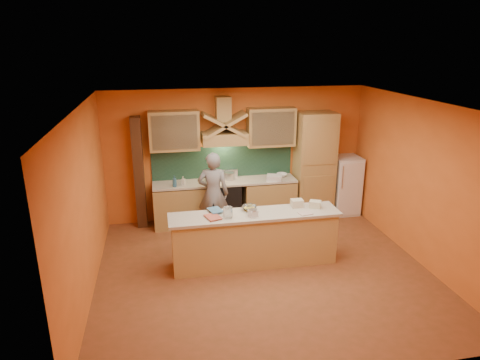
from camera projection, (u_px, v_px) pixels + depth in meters
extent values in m
cube|color=brown|center=(264.00, 271.00, 7.23)|extent=(5.50, 5.00, 0.01)
cube|color=white|center=(267.00, 105.00, 6.36)|extent=(5.50, 5.00, 0.01)
cube|color=orange|center=(237.00, 154.00, 9.13)|extent=(5.50, 0.02, 2.80)
cube|color=orange|center=(325.00, 274.00, 4.46)|extent=(5.50, 0.02, 2.80)
cube|color=orange|center=(84.00, 206.00, 6.29)|extent=(0.02, 5.00, 2.80)
cube|color=orange|center=(422.00, 183.00, 7.30)|extent=(0.02, 5.00, 2.80)
cube|color=tan|center=(181.00, 206.00, 8.92)|extent=(1.10, 0.60, 0.86)
cube|color=tan|center=(269.00, 200.00, 9.27)|extent=(1.10, 0.60, 0.86)
cube|color=#BFB5A2|center=(225.00, 182.00, 8.95)|extent=(3.00, 0.62, 0.04)
cube|color=black|center=(225.00, 202.00, 9.09)|extent=(0.60, 0.58, 0.90)
cube|color=#1A392B|center=(223.00, 162.00, 9.10)|extent=(3.00, 0.03, 0.70)
cube|color=tan|center=(224.00, 138.00, 8.71)|extent=(0.92, 0.50, 0.24)
cube|color=tan|center=(223.00, 109.00, 8.62)|extent=(0.30, 0.30, 0.50)
cube|color=tan|center=(174.00, 131.00, 8.54)|extent=(1.00, 0.35, 0.80)
cube|color=tan|center=(271.00, 127.00, 8.90)|extent=(1.00, 0.35, 0.80)
cube|color=tan|center=(314.00, 165.00, 9.23)|extent=(0.80, 0.60, 2.30)
cube|color=white|center=(345.00, 185.00, 9.52)|extent=(0.58, 0.60, 1.30)
cube|color=#472816|center=(139.00, 173.00, 8.69)|extent=(0.20, 0.30, 2.30)
cube|color=tan|center=(254.00, 240.00, 7.36)|extent=(2.80, 0.55, 0.88)
cube|color=#BFB5A2|center=(255.00, 215.00, 7.21)|extent=(2.90, 0.62, 0.05)
imported|color=gray|center=(213.00, 194.00, 8.43)|extent=(0.68, 0.52, 1.68)
cylinder|color=silver|center=(214.00, 178.00, 8.92)|extent=(0.27, 0.27, 0.16)
cylinder|color=#B5B6BD|center=(229.00, 177.00, 9.00)|extent=(0.27, 0.27, 0.16)
imported|color=beige|center=(183.00, 181.00, 8.67)|extent=(0.11, 0.11, 0.18)
imported|color=#2E607F|center=(174.00, 181.00, 8.54)|extent=(0.12, 0.12, 0.23)
imported|color=silver|center=(282.00, 175.00, 9.22)|extent=(0.28, 0.28, 0.07)
cube|color=silver|center=(274.00, 178.00, 8.96)|extent=(0.37, 0.33, 0.11)
imported|color=#B1513F|center=(207.00, 218.00, 6.95)|extent=(0.30, 0.35, 0.03)
imported|color=teal|center=(210.00, 211.00, 7.20)|extent=(0.28, 0.33, 0.02)
cylinder|color=silver|center=(228.00, 212.00, 7.00)|extent=(0.17, 0.17, 0.18)
cylinder|color=silver|center=(250.00, 208.00, 7.23)|extent=(0.12, 0.12, 0.14)
cube|color=silver|center=(253.00, 213.00, 7.05)|extent=(0.16, 0.16, 0.11)
imported|color=silver|center=(249.00, 208.00, 7.35)|extent=(0.31, 0.31, 0.06)
cube|color=beige|center=(305.00, 213.00, 7.18)|extent=(0.25, 0.21, 0.01)
cube|color=beige|center=(297.00, 203.00, 7.47)|extent=(0.20, 0.16, 0.13)
cube|color=beige|center=(315.00, 204.00, 7.44)|extent=(0.24, 0.22, 0.12)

